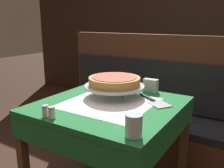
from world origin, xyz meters
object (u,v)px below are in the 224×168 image
object	(u,v)px
water_glass_near	(134,125)
dining_table_front	(109,119)
pepper_shaker	(52,113)
pizza_pan_stand	(114,86)
pizza_server	(154,101)
deep_dish_pizza	(114,81)
booth_bench	(142,124)
condiment_caddy	(191,61)
salt_shaker	(46,111)
napkin_holder	(151,85)
dining_table_rear	(182,73)

from	to	relation	value
water_glass_near	dining_table_front	bearing A→B (deg)	135.54
pepper_shaker	pizza_pan_stand	bearing A→B (deg)	82.08
pizza_server	deep_dish_pizza	bearing A→B (deg)	-173.29
pizza_pan_stand	water_glass_near	distance (m)	0.59
booth_bench	condiment_caddy	xyz separation A→B (m)	(0.15, 0.98, 0.47)
salt_shaker	pizza_server	bearing A→B (deg)	54.30
deep_dish_pizza	condiment_caddy	xyz separation A→B (m)	(0.08, 1.57, -0.07)
booth_bench	salt_shaker	size ratio (longest dim) A/B	26.34
pepper_shaker	napkin_holder	distance (m)	0.76
napkin_holder	dining_table_front	bearing A→B (deg)	-107.56
deep_dish_pizza	pepper_shaker	world-z (taller)	deep_dish_pizza
dining_table_rear	booth_bench	distance (m)	1.04
pizza_pan_stand	salt_shaker	world-z (taller)	pizza_pan_stand
condiment_caddy	water_glass_near	bearing A→B (deg)	-81.72
pizza_server	booth_bench	bearing A→B (deg)	120.76
pizza_pan_stand	pepper_shaker	distance (m)	0.50
deep_dish_pizza	pepper_shaker	xyz separation A→B (m)	(-0.07, -0.50, -0.07)
salt_shaker	condiment_caddy	size ratio (longest dim) A/B	0.42
pizza_pan_stand	salt_shaker	distance (m)	0.51
pizza_server	condiment_caddy	distance (m)	1.55
water_glass_near	salt_shaker	bearing A→B (deg)	-175.51
dining_table_rear	deep_dish_pizza	world-z (taller)	deep_dish_pizza
deep_dish_pizza	pepper_shaker	size ratio (longest dim) A/B	5.34
pizza_pan_stand	condiment_caddy	bearing A→B (deg)	87.03
booth_bench	salt_shaker	distance (m)	1.19
dining_table_front	salt_shaker	size ratio (longest dim) A/B	12.99
condiment_caddy	pizza_server	bearing A→B (deg)	-83.15
deep_dish_pizza	pizza_server	bearing A→B (deg)	6.71
deep_dish_pizza	pizza_server	distance (m)	0.29
dining_table_front	napkin_holder	distance (m)	0.41
pizza_pan_stand	pepper_shaker	size ratio (longest dim) A/B	6.25
pizza_pan_stand	condiment_caddy	size ratio (longest dim) A/B	2.64
dining_table_front	condiment_caddy	size ratio (longest dim) A/B	5.46
dining_table_front	booth_bench	bearing A→B (deg)	98.67
napkin_holder	water_glass_near	bearing A→B (deg)	-72.35
dining_table_front	pizza_pan_stand	world-z (taller)	pizza_pan_stand
pizza_pan_stand	water_glass_near	xyz separation A→B (m)	(0.38, -0.46, -0.02)
salt_shaker	napkin_holder	xyz separation A→B (m)	(0.27, 0.73, 0.01)
deep_dish_pizza	pepper_shaker	bearing A→B (deg)	-97.92
napkin_holder	condiment_caddy	bearing A→B (deg)	93.26
pizza_server	napkin_holder	distance (m)	0.23
salt_shaker	dining_table_rear	bearing A→B (deg)	87.28
pizza_pan_stand	napkin_holder	distance (m)	0.28
salt_shaker	pepper_shaker	bearing A→B (deg)	0.00
pizza_pan_stand	water_glass_near	world-z (taller)	water_glass_near
deep_dish_pizza	napkin_holder	bearing A→B (deg)	55.33
booth_bench	salt_shaker	xyz separation A→B (m)	(-0.05, -1.09, 0.46)
pizza_pan_stand	salt_shaker	xyz separation A→B (m)	(-0.11, -0.50, -0.04)
deep_dish_pizza	water_glass_near	world-z (taller)	deep_dish_pizza
pizza_server	napkin_holder	world-z (taller)	napkin_holder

